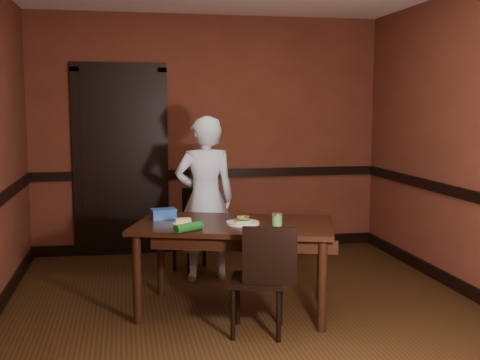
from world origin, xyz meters
name	(u,v)px	position (x,y,z in m)	size (l,w,h in m)	color
floor	(248,313)	(0.00, 0.00, 0.00)	(4.00, 4.50, 0.01)	black
wall_back	(209,134)	(0.00, 2.25, 1.35)	(4.00, 0.02, 2.70)	#552719
wall_front	(357,183)	(0.00, -2.25, 1.35)	(4.00, 0.02, 2.70)	#552719
wall_right	(479,144)	(2.00, 0.00, 1.35)	(0.02, 4.50, 2.70)	#552719
dado_back	(209,173)	(0.00, 2.23, 0.90)	(4.00, 0.03, 0.10)	black
dado_right	(475,197)	(1.99, 0.00, 0.90)	(0.03, 4.50, 0.10)	black
baseboard_back	(210,244)	(0.00, 2.23, 0.06)	(4.00, 0.03, 0.12)	black
baseboard_right	(470,292)	(1.99, 0.00, 0.06)	(0.03, 4.50, 0.12)	black
door	(121,158)	(-1.00, 2.22, 1.09)	(1.05, 0.07, 2.20)	black
dining_table	(234,267)	(-0.10, 0.07, 0.37)	(1.57, 0.89, 0.74)	black
chair_far	(197,231)	(-0.26, 1.27, 0.43)	(0.40, 0.40, 0.85)	black
chair_near	(257,278)	(-0.02, -0.42, 0.42)	(0.39, 0.39, 0.83)	black
person	(205,199)	(-0.21, 1.03, 0.79)	(0.58, 0.38, 1.58)	silver
sandwich_plate	(243,222)	(-0.04, 0.01, 0.76)	(0.26, 0.26, 0.07)	white
sauce_jar	(277,220)	(0.21, -0.11, 0.79)	(0.08, 0.08, 0.10)	#4E913D
cheese_saucer	(183,222)	(-0.51, 0.07, 0.76)	(0.16, 0.16, 0.05)	white
food_tub	(164,214)	(-0.65, 0.34, 0.78)	(0.22, 0.16, 0.09)	blue
wrapped_veg	(189,227)	(-0.50, -0.20, 0.77)	(0.07, 0.07, 0.24)	#144E19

